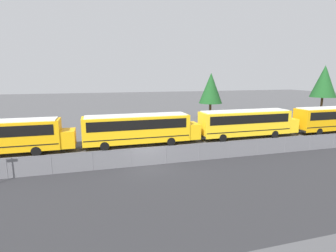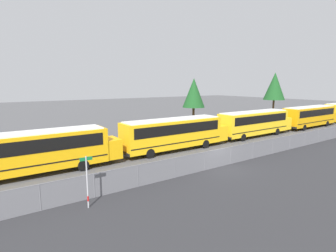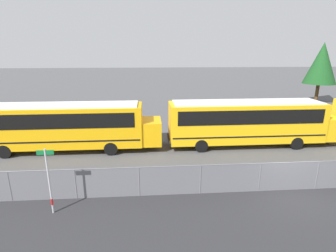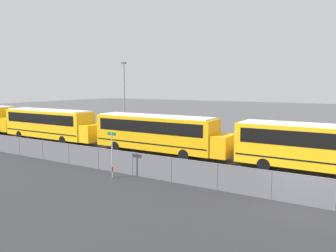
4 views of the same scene
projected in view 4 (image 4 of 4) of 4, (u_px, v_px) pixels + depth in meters
name	position (u px, v px, depth m)	size (l,w,h in m)	color
ground_plane	(301.00, 205.00, 16.28)	(200.00, 200.00, 0.00)	#4C4C4F
fence	(302.00, 190.00, 16.18)	(105.54, 0.07, 1.55)	#9EA0A5
school_bus_1	(50.00, 122.00, 35.00)	(12.66, 2.51, 3.35)	yellow
school_bus_2	(158.00, 131.00, 28.20)	(12.66, 2.51, 3.35)	#EDA80F
school_bus_3	(327.00, 146.00, 21.45)	(12.66, 2.51, 3.35)	yellow
street_sign	(112.00, 153.00, 20.96)	(0.70, 0.09, 3.01)	#B7B7BC
light_pole	(124.00, 95.00, 40.62)	(0.60, 0.24, 8.75)	gray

